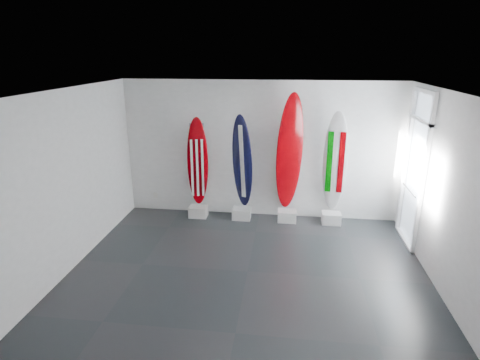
# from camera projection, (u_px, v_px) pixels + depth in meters

# --- Properties ---
(floor) EXTENTS (6.00, 6.00, 0.00)m
(floor) POSITION_uv_depth(u_px,v_px,m) (248.00, 271.00, 6.62)
(floor) COLOR black
(floor) RESTS_ON ground
(ceiling) EXTENTS (6.00, 6.00, 0.00)m
(ceiling) POSITION_uv_depth(u_px,v_px,m) (249.00, 91.00, 5.68)
(ceiling) COLOR white
(ceiling) RESTS_ON wall_back
(wall_back) EXTENTS (6.00, 0.00, 6.00)m
(wall_back) POSITION_uv_depth(u_px,v_px,m) (260.00, 150.00, 8.51)
(wall_back) COLOR silver
(wall_back) RESTS_ON ground
(wall_front) EXTENTS (6.00, 0.00, 6.00)m
(wall_front) POSITION_uv_depth(u_px,v_px,m) (221.00, 273.00, 3.80)
(wall_front) COLOR silver
(wall_front) RESTS_ON ground
(wall_left) EXTENTS (0.00, 5.00, 5.00)m
(wall_left) POSITION_uv_depth(u_px,v_px,m) (70.00, 181.00, 6.51)
(wall_left) COLOR silver
(wall_left) RESTS_ON ground
(wall_right) EXTENTS (0.00, 5.00, 5.00)m
(wall_right) POSITION_uv_depth(u_px,v_px,m) (449.00, 197.00, 5.80)
(wall_right) COLOR silver
(wall_right) RESTS_ON ground
(display_block_usa) EXTENTS (0.40, 0.30, 0.24)m
(display_block_usa) POSITION_uv_depth(u_px,v_px,m) (198.00, 211.00, 8.80)
(display_block_usa) COLOR silver
(display_block_usa) RESTS_ON floor
(surfboard_usa) EXTENTS (0.50, 0.35, 2.02)m
(surfboard_usa) POSITION_uv_depth(u_px,v_px,m) (198.00, 162.00, 8.54)
(surfboard_usa) COLOR #790004
(surfboard_usa) RESTS_ON display_block_usa
(display_block_navy) EXTENTS (0.40, 0.30, 0.24)m
(display_block_navy) POSITION_uv_depth(u_px,v_px,m) (242.00, 214.00, 8.68)
(display_block_navy) COLOR silver
(display_block_navy) RESTS_ON floor
(surfboard_navy) EXTENTS (0.55, 0.45, 2.10)m
(surfboard_navy) POSITION_uv_depth(u_px,v_px,m) (242.00, 162.00, 8.41)
(surfboard_navy) COLOR black
(surfboard_navy) RESTS_ON display_block_navy
(display_block_swiss) EXTENTS (0.40, 0.30, 0.24)m
(display_block_swiss) POSITION_uv_depth(u_px,v_px,m) (287.00, 216.00, 8.56)
(display_block_swiss) COLOR silver
(display_block_swiss) RESTS_ON floor
(surfboard_swiss) EXTENTS (0.66, 0.51, 2.56)m
(surfboard_swiss) POSITION_uv_depth(u_px,v_px,m) (290.00, 153.00, 8.22)
(surfboard_swiss) COLOR #790004
(surfboard_swiss) RESTS_ON display_block_swiss
(display_block_italy) EXTENTS (0.40, 0.30, 0.24)m
(display_block_italy) POSITION_uv_depth(u_px,v_px,m) (331.00, 218.00, 8.45)
(display_block_italy) COLOR silver
(display_block_italy) RESTS_ON floor
(surfboard_italy) EXTENTS (0.55, 0.42, 2.21)m
(surfboard_italy) POSITION_uv_depth(u_px,v_px,m) (335.00, 163.00, 8.16)
(surfboard_italy) COLOR silver
(surfboard_italy) RESTS_ON display_block_italy
(wall_outlet) EXTENTS (0.09, 0.02, 0.13)m
(wall_outlet) POSITION_uv_depth(u_px,v_px,m) (155.00, 195.00, 9.14)
(wall_outlet) COLOR silver
(wall_outlet) RESTS_ON wall_back
(glass_door) EXTENTS (0.12, 1.16, 2.85)m
(glass_door) POSITION_uv_depth(u_px,v_px,m) (415.00, 171.00, 7.28)
(glass_door) COLOR white
(glass_door) RESTS_ON floor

